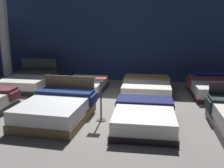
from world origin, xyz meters
TOP-DOWN VIEW (x-y plane):
  - ground_plane at (0.00, 0.00)m, footprint 18.00×18.00m
  - showroom_back_wall at (0.00, 3.71)m, footprint 18.00×0.06m
  - bed_1 at (-1.14, -1.16)m, footprint 1.72×2.13m
  - bed_2 at (1.09, -1.17)m, footprint 1.50×2.07m
  - bed_4 at (-3.39, 1.79)m, footprint 1.69×2.13m
  - bed_5 at (-1.17, 1.66)m, footprint 1.51×1.98m
  - bed_6 at (1.08, 1.69)m, footprint 1.73×2.13m
  - bed_7 at (3.44, 1.77)m, footprint 1.79×2.01m
  - price_sign at (0.00, -1.03)m, footprint 0.28×0.24m
  - support_pillar at (-4.91, 2.85)m, footprint 0.38×0.38m

SIDE VIEW (x-z plane):
  - ground_plane at x=0.00m, z-range -0.02..0.00m
  - bed_5 at x=-1.17m, z-range 0.00..0.41m
  - bed_2 at x=1.09m, z-range -0.02..0.48m
  - bed_6 at x=1.08m, z-range -0.02..0.49m
  - bed_4 at x=-3.39m, z-range -0.25..0.75m
  - bed_7 at x=3.44m, z-range -0.10..0.63m
  - bed_1 at x=-1.14m, z-range -0.20..0.77m
  - price_sign at x=0.00m, z-range -0.12..0.99m
  - showroom_back_wall at x=0.00m, z-range 0.00..3.50m
  - support_pillar at x=-4.91m, z-range 0.00..3.50m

